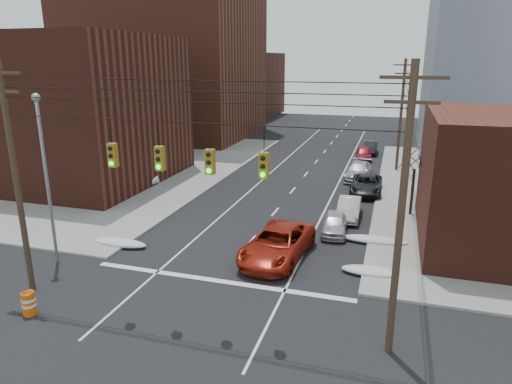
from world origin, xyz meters
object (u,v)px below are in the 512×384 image
Objects in this scene: parked_car_f at (371,148)px; construction_barrel at (29,303)px; red_pickup at (277,244)px; lot_car_c at (104,179)px; lot_car_a at (139,176)px; lot_car_d at (148,159)px; lot_car_b at (169,160)px; parked_car_c at (366,185)px; parked_car_e at (364,153)px; parked_car_b at (349,208)px; parked_car_d at (359,171)px; parked_car_a at (335,224)px.

parked_car_f is 43.01m from construction_barrel.
lot_car_c is (-18.45, 10.08, -0.14)m from red_pickup.
parked_car_f is at bearing -26.65° from lot_car_a.
lot_car_d is (-21.72, -14.32, 0.21)m from parked_car_f.
lot_car_b reaches higher than lot_car_a.
lot_car_a is at bearing -144.78° from lot_car_d.
parked_car_e is (-1.19, 13.51, -0.02)m from parked_car_c.
parked_car_b is 11.27m from parked_car_d.
parked_car_a is 19.79m from lot_car_a.
red_pickup is at bearing -105.84° from parked_car_c.
lot_car_c is 0.93× the size of lot_car_d.
parked_car_b is (0.57, 3.31, 0.05)m from parked_car_a.
parked_car_d is (0.29, 14.58, 0.12)m from parked_car_a.
parked_car_a is 0.93× the size of lot_car_c.
parked_car_d reaches higher than parked_car_f.
parked_car_f is 28.02m from lot_car_a.
lot_car_c is at bearing -135.97° from parked_car_f.
parked_car_d is 30.86m from construction_barrel.
parked_car_c reaches higher than parked_car_f.
lot_car_d is (-22.41, 3.01, 0.17)m from parked_car_c.
lot_car_c is at bearing 173.54° from parked_car_b.
parked_car_b is at bearing -101.54° from lot_car_d.
parked_car_a is 23.41m from lot_car_b.
red_pickup is at bearing -112.64° from parked_car_b.
lot_car_d is at bearing 109.24° from construction_barrel.
lot_car_d is at bearing 39.16° from lot_car_a.
lot_car_a is at bearing 165.99° from lot_car_b.
parked_car_e is at bearing -99.02° from parked_car_f.
parked_car_d is at bearing -47.28° from lot_car_c.
red_pickup reaches higher than parked_car_e.
parked_car_e is at bearing 90.14° from red_pickup.
parked_car_f is (-0.68, 17.32, -0.04)m from parked_car_c.
lot_car_b reaches higher than parked_car_a.
parked_car_e is at bearing -51.05° from lot_car_d.
red_pickup is 19.83m from lot_car_a.
lot_car_c is at bearing 148.34° from lot_car_b.
lot_car_b is (-16.42, 18.51, -0.12)m from red_pickup.
parked_car_f is (0.35, 12.76, -0.07)m from parked_car_d.
lot_car_c is (-21.35, -9.37, -0.03)m from parked_car_d.
parked_car_a is at bearing -109.09° from lot_car_d.
parked_car_c reaches higher than lot_car_c.
lot_car_b is at bearing 104.92° from construction_barrel.
parked_car_a is at bearing -98.61° from parked_car_c.
parked_car_d is 1.19× the size of lot_car_d.
lot_car_b is at bearing 137.24° from red_pickup.
parked_car_c reaches higher than lot_car_b.
parked_car_a is at bearing -101.23° from parked_car_b.
parked_car_d is 5.10× the size of construction_barrel.
parked_car_f is at bearing 91.22° from parked_car_c.
parked_car_f reaches higher than parked_car_a.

